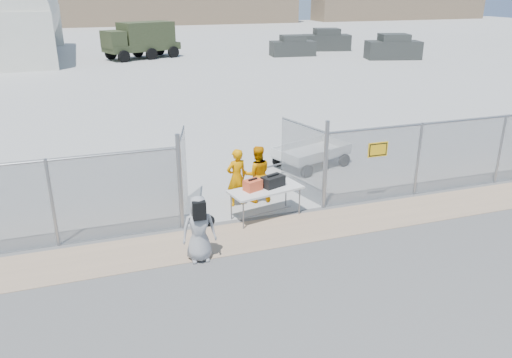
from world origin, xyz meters
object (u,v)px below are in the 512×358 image
object	(u,v)px
security_worker_right	(257,174)
visitor	(199,229)
utility_trailer	(311,155)
folding_table	(266,203)
security_worker_left	(237,178)

from	to	relation	value
security_worker_right	visitor	xyz separation A→B (m)	(-2.30, -2.73, -0.06)
visitor	utility_trailer	world-z (taller)	visitor
folding_table	utility_trailer	bearing A→B (deg)	37.54
security_worker_right	utility_trailer	size ratio (longest dim) A/B	0.51
folding_table	utility_trailer	distance (m)	4.43
security_worker_left	utility_trailer	world-z (taller)	security_worker_left
security_worker_left	visitor	distance (m)	3.12
security_worker_right	folding_table	bearing A→B (deg)	91.47
security_worker_left	security_worker_right	size ratio (longest dim) A/B	1.00
folding_table	visitor	size ratio (longest dim) A/B	1.26
folding_table	utility_trailer	xyz separation A→B (m)	(2.88, 3.37, -0.02)
visitor	security_worker_left	bearing A→B (deg)	60.78
security_worker_left	security_worker_right	bearing A→B (deg)	177.14
visitor	utility_trailer	bearing A→B (deg)	47.76
security_worker_right	visitor	bearing A→B (deg)	58.13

